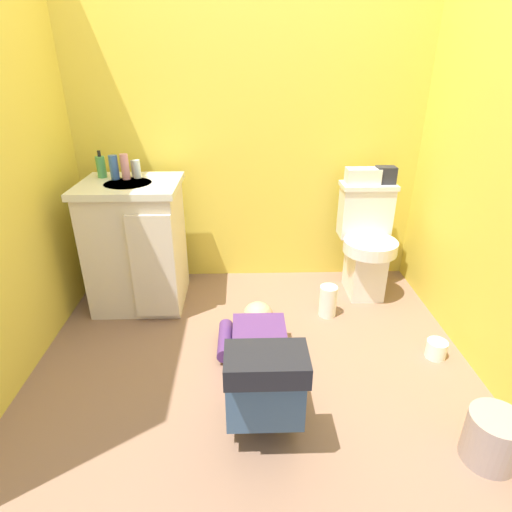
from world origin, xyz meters
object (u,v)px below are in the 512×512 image
Objects in this scene: paper_towel_roll at (328,301)px; toiletry_bag at (386,175)px; faucet at (133,168)px; toilet_paper_roll at (436,349)px; soap_dispenser at (101,167)px; bottle_blue at (114,167)px; person_plumber at (261,363)px; trash_can at (492,438)px; bottle_pink at (125,167)px; tissue_box at (363,176)px; bottle_clear at (137,169)px; toilet at (366,242)px; vanity_cabinet at (137,244)px.

toiletry_bag is at bearing 45.35° from paper_towel_roll.
faucet reaches higher than toilet_paper_roll.
bottle_blue is at bearing -26.44° from soap_dispenser.
faucet is at bearing 163.29° from paper_towel_roll.
toiletry_bag is 1.72m from bottle_blue.
soap_dispenser is at bearing -177.94° from toiletry_bag.
bottle_blue is 2.14m from toilet_paper_roll.
person_plumber is 4.79× the size of trash_can.
bottle_pink is 2.33m from trash_can.
tissue_box reaches higher than toilet_paper_roll.
paper_towel_roll is at bearing 113.11° from trash_can.
toilet_paper_roll is (1.76, -0.73, -0.85)m from bottle_pink.
faucet reaches higher than tissue_box.
person_plumber is at bearing -166.30° from toilet_paper_roll.
paper_towel_roll is at bearing -15.31° from bottle_clear.
paper_towel_roll is at bearing -133.20° from toilet.
bottle_blue is at bearing 179.48° from bottle_pink.
bottle_blue is (-0.10, 0.08, 0.47)m from vanity_cabinet.
bottle_clear is (-1.59, -0.09, 0.07)m from toiletry_bag.
soap_dispenser is at bearing 146.90° from vanity_cabinet.
bottle_clear is (-0.73, 0.99, 0.70)m from person_plumber.
vanity_cabinet reaches higher than toilet.
bottle_clear is at bearing 156.02° from toilet_paper_roll.
faucet is 0.90× the size of bottle_clear.
toiletry_bag is at bearing 40.77° from toilet.
paper_towel_roll is (-0.40, -0.41, -0.70)m from toiletry_bag.
bottle_pink is 2.09m from toilet_paper_roll.
bottle_pink is (-1.50, -0.11, 0.10)m from tissue_box.
tissue_box is 1.51× the size of bottle_blue.
bottle_clear is at bearing -5.39° from soap_dispenser.
bottle_blue is (-1.57, -0.11, 0.09)m from tissue_box.
bottle_pink is at bearing 157.50° from toilet_paper_roll.
vanity_cabinet is at bearing -33.10° from soap_dispenser.
tissue_box is 0.99× the size of trash_can.
toilet is at bearing 0.74° from bottle_blue.
vanity_cabinet is at bearing -88.69° from faucet.
faucet is 1.48m from paper_towel_roll.
bottle_clear is (-1.44, -0.09, 0.08)m from tissue_box.
faucet is 1.47m from tissue_box.
vanity_cabinet is at bearing 169.77° from paper_towel_roll.
bottle_clear is at bearing -51.20° from faucet.
tissue_box reaches higher than toilet.
vanity_cabinet is at bearing -38.48° from bottle_blue.
vanity_cabinet is 1.89m from toilet_paper_roll.
trash_can is (1.67, -1.44, -0.76)m from faucet.
toilet is 6.74× the size of bottle_clear.
toilet_paper_roll is (0.26, -0.84, -0.75)m from tissue_box.
vanity_cabinet is 4.94× the size of soap_dispenser.
toilet is 1.26m from person_plumber.
person_plumber is at bearing -127.33° from toilet.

